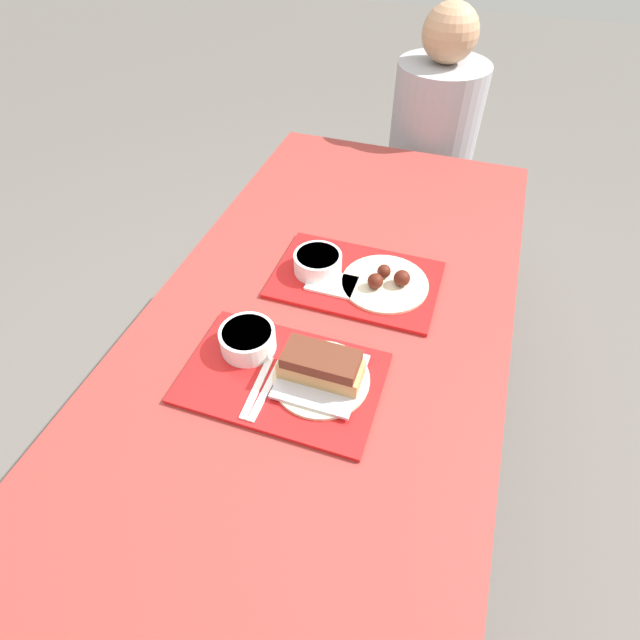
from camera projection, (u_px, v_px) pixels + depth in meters
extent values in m
plane|color=#605B56|center=(323.00, 467.00, 1.80)|extent=(12.00, 12.00, 0.00)
cube|color=maroon|center=(325.00, 324.00, 1.26)|extent=(0.90, 1.86, 0.04)
cylinder|color=maroon|center=(301.00, 231.00, 2.18)|extent=(0.07, 0.07, 0.73)
cylinder|color=maroon|center=(482.00, 267.00, 2.01)|extent=(0.07, 0.07, 0.73)
cube|color=maroon|center=(404.00, 197.00, 2.25)|extent=(0.85, 0.28, 0.04)
cylinder|color=maroon|center=(326.00, 223.00, 2.49)|extent=(0.06, 0.06, 0.42)
cylinder|color=maroon|center=(476.00, 253.00, 2.33)|extent=(0.06, 0.06, 0.42)
cube|color=red|center=(282.00, 378.00, 1.11)|extent=(0.44, 0.28, 0.01)
cube|color=red|center=(356.00, 280.00, 1.34)|extent=(0.44, 0.28, 0.01)
cylinder|color=white|center=(248.00, 339.00, 1.15)|extent=(0.13, 0.13, 0.05)
cylinder|color=beige|center=(247.00, 333.00, 1.13)|extent=(0.11, 0.11, 0.01)
cylinder|color=beige|center=(321.00, 378.00, 1.10)|extent=(0.22, 0.22, 0.01)
cube|color=silver|center=(321.00, 376.00, 1.09)|extent=(0.18, 0.18, 0.01)
cube|color=tan|center=(321.00, 369.00, 1.08)|extent=(0.18, 0.08, 0.04)
cube|color=#562819|center=(321.00, 359.00, 1.05)|extent=(0.16, 0.08, 0.03)
cube|color=white|center=(257.00, 387.00, 1.09)|extent=(0.02, 0.17, 0.00)
cube|color=white|center=(267.00, 390.00, 1.08)|extent=(0.02, 0.17, 0.00)
cylinder|color=white|center=(318.00, 263.00, 1.34)|extent=(0.13, 0.13, 0.05)
cylinder|color=beige|center=(318.00, 257.00, 1.33)|extent=(0.11, 0.11, 0.01)
cylinder|color=beige|center=(385.00, 283.00, 1.32)|extent=(0.23, 0.23, 0.01)
sphere|color=#4C190F|center=(402.00, 278.00, 1.29)|extent=(0.04, 0.04, 0.04)
sphere|color=#4C190F|center=(384.00, 271.00, 1.32)|extent=(0.04, 0.04, 0.04)
sphere|color=#4C190F|center=(375.00, 281.00, 1.29)|extent=(0.04, 0.04, 0.04)
cube|color=white|center=(332.00, 283.00, 1.32)|extent=(0.13, 0.09, 0.01)
cylinder|color=#9E9EA3|center=(433.00, 136.00, 2.01)|extent=(0.34, 0.34, 0.56)
sphere|color=tan|center=(450.00, 33.00, 1.74)|extent=(0.20, 0.20, 0.20)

